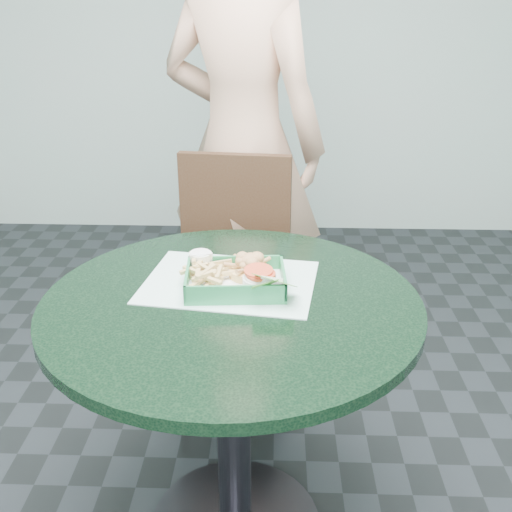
{
  "coord_description": "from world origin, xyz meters",
  "views": [
    {
      "loc": [
        0.11,
        -1.31,
        1.46
      ],
      "look_at": [
        0.06,
        0.1,
        0.84
      ],
      "focal_mm": 42.0,
      "sensor_mm": 36.0,
      "label": 1
    }
  ],
  "objects_px": {
    "cafe_table": "(233,363)",
    "crab_sandwich": "(250,272)",
    "sauce_ramekin": "(203,263)",
    "diner_person": "(242,90)",
    "food_basket": "(236,290)",
    "dining_chair": "(234,265)"
  },
  "relations": [
    {
      "from": "cafe_table",
      "to": "crab_sandwich",
      "type": "distance_m",
      "value": 0.24
    },
    {
      "from": "cafe_table",
      "to": "crab_sandwich",
      "type": "height_order",
      "value": "crab_sandwich"
    },
    {
      "from": "sauce_ramekin",
      "to": "diner_person",
      "type": "bearing_deg",
      "value": 86.11
    },
    {
      "from": "diner_person",
      "to": "food_basket",
      "type": "xyz_separation_m",
      "value": [
        0.03,
        -0.95,
        -0.36
      ]
    },
    {
      "from": "dining_chair",
      "to": "diner_person",
      "type": "xyz_separation_m",
      "value": [
        0.02,
        0.29,
        0.6
      ]
    },
    {
      "from": "dining_chair",
      "to": "food_basket",
      "type": "distance_m",
      "value": 0.7
    },
    {
      "from": "cafe_table",
      "to": "dining_chair",
      "type": "bearing_deg",
      "value": 93.75
    },
    {
      "from": "dining_chair",
      "to": "sauce_ramekin",
      "type": "bearing_deg",
      "value": -88.15
    },
    {
      "from": "dining_chair",
      "to": "sauce_ramekin",
      "type": "relative_size",
      "value": 15.47
    },
    {
      "from": "dining_chair",
      "to": "diner_person",
      "type": "bearing_deg",
      "value": 91.91
    },
    {
      "from": "cafe_table",
      "to": "diner_person",
      "type": "relative_size",
      "value": 0.42
    },
    {
      "from": "cafe_table",
      "to": "food_basket",
      "type": "distance_m",
      "value": 0.19
    },
    {
      "from": "cafe_table",
      "to": "dining_chair",
      "type": "relative_size",
      "value": 1.01
    },
    {
      "from": "food_basket",
      "to": "diner_person",
      "type": "bearing_deg",
      "value": 92.09
    },
    {
      "from": "dining_chair",
      "to": "food_basket",
      "type": "xyz_separation_m",
      "value": [
        0.05,
        -0.66,
        0.23
      ]
    },
    {
      "from": "sauce_ramekin",
      "to": "cafe_table",
      "type": "bearing_deg",
      "value": -58.46
    },
    {
      "from": "sauce_ramekin",
      "to": "food_basket",
      "type": "bearing_deg",
      "value": -43.84
    },
    {
      "from": "food_basket",
      "to": "sauce_ramekin",
      "type": "distance_m",
      "value": 0.13
    },
    {
      "from": "food_basket",
      "to": "crab_sandwich",
      "type": "bearing_deg",
      "value": 51.89
    },
    {
      "from": "sauce_ramekin",
      "to": "crab_sandwich",
      "type": "bearing_deg",
      "value": -18.65
    },
    {
      "from": "diner_person",
      "to": "cafe_table",
      "type": "bearing_deg",
      "value": 114.43
    },
    {
      "from": "dining_chair",
      "to": "food_basket",
      "type": "bearing_deg",
      "value": -79.58
    }
  ]
}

